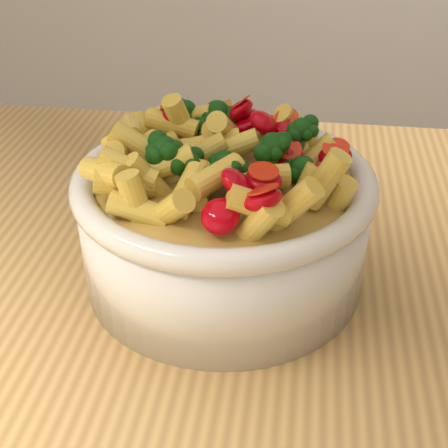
# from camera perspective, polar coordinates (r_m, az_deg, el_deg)

# --- Properties ---
(table) EXTENTS (1.20, 0.80, 0.90)m
(table) POSITION_cam_1_polar(r_m,az_deg,el_deg) (0.61, -7.60, -14.17)
(table) COLOR tan
(table) RESTS_ON ground
(serving_bowl) EXTENTS (0.25, 0.25, 0.11)m
(serving_bowl) POSITION_cam_1_polar(r_m,az_deg,el_deg) (0.53, 0.00, 0.12)
(serving_bowl) COLOR silver
(serving_bowl) RESTS_ON table
(pasta_salad) EXTENTS (0.20, 0.20, 0.04)m
(pasta_salad) POSITION_cam_1_polar(r_m,az_deg,el_deg) (0.50, 0.00, 6.57)
(pasta_salad) COLOR #FCD74F
(pasta_salad) RESTS_ON serving_bowl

